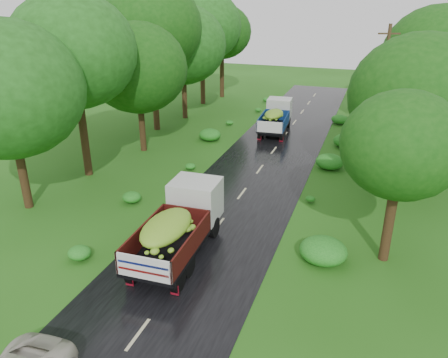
% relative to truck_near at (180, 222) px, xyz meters
% --- Properties ---
extents(ground, '(120.00, 120.00, 0.00)m').
position_rel_truck_near_xyz_m(ground, '(0.75, -5.21, -1.51)').
color(ground, '#1F4F10').
rests_on(ground, ground).
extents(road, '(6.50, 80.00, 0.02)m').
position_rel_truck_near_xyz_m(road, '(0.75, -0.21, -1.50)').
color(road, black).
rests_on(road, ground).
extents(road_lines, '(0.12, 69.60, 0.00)m').
position_rel_truck_near_xyz_m(road_lines, '(0.75, 0.79, -1.49)').
color(road_lines, '#BFB78C').
rests_on(road_lines, road).
extents(truck_near, '(2.44, 6.43, 2.68)m').
position_rel_truck_near_xyz_m(truck_near, '(0.00, 0.00, 0.00)').
color(truck_near, black).
rests_on(truck_near, ground).
extents(truck_far, '(2.44, 5.89, 2.42)m').
position_rel_truck_near_xyz_m(truck_far, '(-0.22, 19.43, -0.14)').
color(truck_far, black).
rests_on(truck_far, ground).
extents(utility_pole, '(1.50, 0.55, 8.76)m').
position_rel_truck_near_xyz_m(utility_pole, '(7.67, 18.67, 3.00)').
color(utility_pole, '#382616').
rests_on(utility_pole, ground).
extents(trees_left, '(5.42, 32.89, 10.10)m').
position_rel_truck_near_xyz_m(trees_left, '(-9.34, 16.13, 5.50)').
color(trees_left, black).
rests_on(trees_left, ground).
extents(trees_right, '(6.59, 32.32, 8.17)m').
position_rel_truck_near_xyz_m(trees_right, '(9.98, 17.51, 4.13)').
color(trees_right, black).
rests_on(trees_right, ground).
extents(shrubs, '(11.90, 44.00, 0.70)m').
position_rel_truck_near_xyz_m(shrubs, '(0.75, 8.79, -1.16)').
color(shrubs, '#186819').
rests_on(shrubs, ground).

